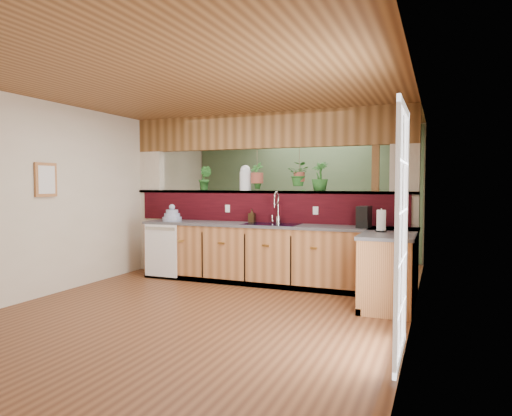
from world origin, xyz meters
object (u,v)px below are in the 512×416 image
at_px(glass_jar, 245,178).
at_px(paper_towel, 381,221).
at_px(shelving_console, 275,233).
at_px(coffee_maker, 364,218).
at_px(dish_stack, 172,216).
at_px(soap_dispenser, 252,216).
at_px(faucet, 277,206).

bearing_deg(glass_jar, paper_towel, -21.65).
distance_m(paper_towel, shelving_console, 3.71).
height_order(coffee_maker, shelving_console, coffee_maker).
relative_size(dish_stack, glass_jar, 0.77).
relative_size(coffee_maker, shelving_console, 0.22).
bearing_deg(shelving_console, soap_dispenser, -102.09).
relative_size(soap_dispenser, glass_jar, 0.52).
bearing_deg(glass_jar, dish_stack, -157.61).
bearing_deg(glass_jar, soap_dispenser, -45.23).
xyz_separation_m(dish_stack, shelving_console, (0.91, 2.35, -0.48)).
bearing_deg(dish_stack, paper_towel, -7.47).
bearing_deg(shelving_console, paper_towel, -71.36).
bearing_deg(faucet, dish_stack, -172.39).
xyz_separation_m(coffee_maker, shelving_console, (-2.12, 2.33, -0.54)).
bearing_deg(shelving_console, coffee_maker, -69.86).
relative_size(soap_dispenser, shelving_console, 0.16).
relative_size(faucet, dish_stack, 1.57).
distance_m(dish_stack, shelving_console, 2.57).
bearing_deg(soap_dispenser, faucet, -3.42).
xyz_separation_m(faucet, paper_towel, (1.61, -0.66, -0.13)).
xyz_separation_m(coffee_maker, glass_jar, (-1.94, 0.43, 0.56)).
xyz_separation_m(faucet, coffee_maker, (1.33, -0.21, -0.13)).
bearing_deg(soap_dispenser, glass_jar, 134.77).
distance_m(coffee_maker, glass_jar, 2.06).
bearing_deg(dish_stack, glass_jar, 22.39).
bearing_deg(paper_towel, dish_stack, 172.53).
height_order(glass_jar, shelving_console, glass_jar).
bearing_deg(dish_stack, faucet, 7.61).
bearing_deg(glass_jar, coffee_maker, -12.48).
xyz_separation_m(paper_towel, glass_jar, (-2.22, 0.88, 0.56)).
distance_m(soap_dispenser, coffee_maker, 1.76).
height_order(dish_stack, shelving_console, dish_stack).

